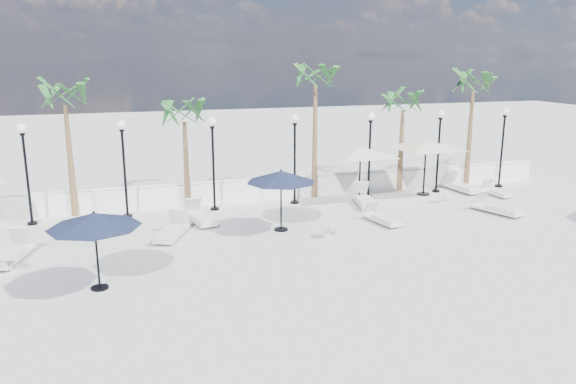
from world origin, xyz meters
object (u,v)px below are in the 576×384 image
object	(u,v)px
lounger_6	(496,191)
lounger_7	(497,207)
lounger_3	(382,217)
parasol_cream_sq_a	(361,148)
lounger_2	(200,216)
lounger_4	(364,199)
lounger_1	(172,230)
parasol_navy_left	(94,221)
parasol_cream_sq_b	(426,140)
lounger_5	(461,186)
parasol_navy_mid	(281,177)
lounger_0	(11,253)

from	to	relation	value
lounger_6	lounger_7	distance (m)	3.16
lounger_3	parasol_cream_sq_a	xyz separation A→B (m)	(0.66, 3.54, 2.12)
lounger_2	lounger_4	xyz separation A→B (m)	(7.11, 0.45, 0.01)
lounger_1	lounger_4	size ratio (longest dim) A/B	0.97
lounger_6	lounger_7	world-z (taller)	lounger_7
parasol_navy_left	parasol_cream_sq_b	world-z (taller)	parasol_cream_sq_b
lounger_7	parasol_cream_sq_a	xyz separation A→B (m)	(-4.42, 3.70, 2.09)
lounger_1	parasol_cream_sq_a	distance (m)	9.22
lounger_1	parasol_cream_sq_a	size ratio (longest dim) A/B	0.42
lounger_5	parasol_navy_left	size ratio (longest dim) A/B	0.87
lounger_4	lounger_7	distance (m)	5.36
lounger_4	lounger_5	size ratio (longest dim) A/B	1.04
lounger_2	parasol_cream_sq_b	size ratio (longest dim) A/B	0.39
lounger_5	parasol_navy_mid	size ratio (longest dim) A/B	0.86
lounger_5	lounger_6	world-z (taller)	lounger_5
lounger_1	lounger_4	distance (m)	8.53
lounger_3	parasol_navy_mid	world-z (taller)	parasol_navy_mid
lounger_0	parasol_cream_sq_b	xyz separation A→B (m)	(16.78, 3.78, 2.26)
parasol_cream_sq_a	lounger_6	bearing A→B (deg)	-10.44
lounger_7	lounger_3	bearing A→B (deg)	158.21
lounger_1	parasol_cream_sq_b	distance (m)	12.30
parasol_cream_sq_b	parasol_navy_left	bearing A→B (deg)	-154.22
lounger_1	parasol_navy_mid	distance (m)	4.29
lounger_2	parasol_cream_sq_a	xyz separation A→B (m)	(7.30, 1.42, 2.09)
lounger_6	lounger_7	size ratio (longest dim) A/B	0.77
lounger_4	lounger_6	world-z (taller)	lounger_4
lounger_1	lounger_3	size ratio (longest dim) A/B	1.14
lounger_3	parasol_navy_left	distance (m)	10.89
parasol_navy_mid	lounger_7	bearing A→B (deg)	-3.07
parasol_cream_sq_a	parasol_cream_sq_b	bearing A→B (deg)	0.00
lounger_4	parasol_cream_sq_b	distance (m)	4.22
lounger_6	parasol_cream_sq_a	size ratio (longest dim) A/B	0.32
lounger_0	parasol_cream_sq_a	world-z (taller)	parasol_cream_sq_a
lounger_0	parasol_navy_left	world-z (taller)	parasol_navy_left
lounger_3	lounger_1	bearing A→B (deg)	164.05
lounger_4	parasol_cream_sq_a	world-z (taller)	parasol_cream_sq_a
lounger_5	lounger_6	xyz separation A→B (m)	(1.05, -1.19, -0.06)
lounger_3	lounger_4	world-z (taller)	lounger_4
lounger_6	parasol_navy_left	world-z (taller)	parasol_navy_left
lounger_4	parasol_navy_left	size ratio (longest dim) A/B	0.90
lounger_5	parasol_navy_left	bearing A→B (deg)	-163.38
lounger_0	parasol_navy_mid	bearing A→B (deg)	18.40
lounger_3	parasol_navy_left	world-z (taller)	parasol_navy_left
lounger_4	parasol_cream_sq_b	xyz separation A→B (m)	(3.43, 0.97, 2.26)
lounger_1	lounger_7	xyz separation A→B (m)	(12.92, -0.79, -0.01)
lounger_7	parasol_cream_sq_b	xyz separation A→B (m)	(-1.19, 3.70, 2.27)
lounger_6	lounger_7	xyz separation A→B (m)	(-1.88, -2.54, 0.05)
lounger_7	parasol_navy_mid	world-z (taller)	parasol_navy_mid
lounger_6	parasol_navy_mid	world-z (taller)	parasol_navy_mid
lounger_6	lounger_4	bearing A→B (deg)	174.12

